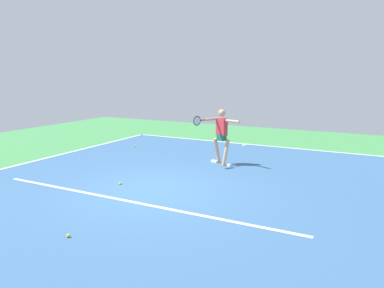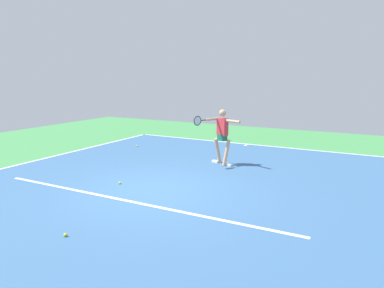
# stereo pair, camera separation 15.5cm
# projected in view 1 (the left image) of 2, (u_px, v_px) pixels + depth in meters

# --- Properties ---
(ground_plane) EXTENTS (23.45, 23.45, 0.00)m
(ground_plane) POSITION_uv_depth(u_px,v_px,m) (154.00, 190.00, 8.90)
(ground_plane) COLOR #428E4C
(court_surface) EXTENTS (10.46, 13.66, 0.00)m
(court_surface) POSITION_uv_depth(u_px,v_px,m) (154.00, 190.00, 8.90)
(court_surface) COLOR #38608E
(court_surface) RESTS_ON ground_plane
(court_line_baseline_near) EXTENTS (10.46, 0.10, 0.01)m
(court_line_baseline_near) POSITION_uv_depth(u_px,v_px,m) (246.00, 144.00, 14.81)
(court_line_baseline_near) COLOR white
(court_line_baseline_near) RESTS_ON ground_plane
(court_line_sideline_right) EXTENTS (0.10, 13.66, 0.01)m
(court_line_sideline_right) POSITION_uv_depth(u_px,v_px,m) (15.00, 166.00, 11.25)
(court_line_sideline_right) COLOR white
(court_line_sideline_right) RESTS_ON ground_plane
(court_line_service) EXTENTS (7.85, 0.10, 0.01)m
(court_line_service) POSITION_uv_depth(u_px,v_px,m) (131.00, 202.00, 8.07)
(court_line_service) COLOR white
(court_line_service) RESTS_ON ground_plane
(court_line_centre_mark) EXTENTS (0.10, 0.30, 0.01)m
(court_line_centre_mark) POSITION_uv_depth(u_px,v_px,m) (244.00, 145.00, 14.64)
(court_line_centre_mark) COLOR white
(court_line_centre_mark) RESTS_ON ground_plane
(tennis_player) EXTENTS (1.21, 1.15, 1.75)m
(tennis_player) POSITION_uv_depth(u_px,v_px,m) (221.00, 133.00, 11.26)
(tennis_player) COLOR tan
(tennis_player) RESTS_ON ground_plane
(tennis_ball_by_baseline) EXTENTS (0.07, 0.07, 0.07)m
(tennis_ball_by_baseline) POSITION_uv_depth(u_px,v_px,m) (135.00, 146.00, 14.22)
(tennis_ball_by_baseline) COLOR #C6E53D
(tennis_ball_by_baseline) RESTS_ON ground_plane
(tennis_ball_centre_court) EXTENTS (0.07, 0.07, 0.07)m
(tennis_ball_centre_court) POSITION_uv_depth(u_px,v_px,m) (120.00, 183.00, 9.33)
(tennis_ball_centre_court) COLOR yellow
(tennis_ball_centre_court) RESTS_ON ground_plane
(tennis_ball_near_player) EXTENTS (0.07, 0.07, 0.07)m
(tennis_ball_near_player) POSITION_uv_depth(u_px,v_px,m) (68.00, 236.00, 6.28)
(tennis_ball_near_player) COLOR yellow
(tennis_ball_near_player) RESTS_ON ground_plane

